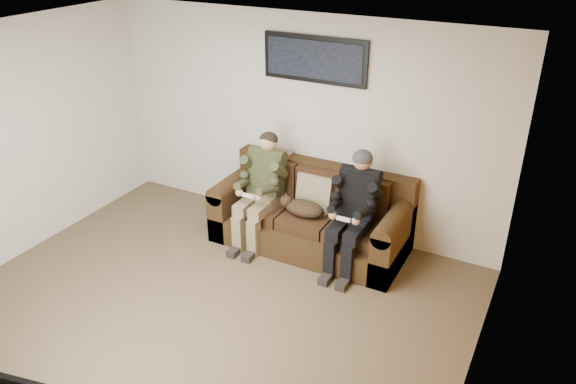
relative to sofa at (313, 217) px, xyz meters
The scene contains 12 objects.
floor 1.90m from the sofa, 102.01° to the right, with size 5.00×5.00×0.00m, color brown.
ceiling 2.93m from the sofa, 102.01° to the right, with size 5.00×5.00×0.00m, color silver.
wall_back 1.11m from the sofa, 132.85° to the left, with size 5.00×5.00×0.00m, color beige.
wall_right 2.95m from the sofa, 40.93° to the right, with size 4.50×4.50×0.00m, color beige.
accent_wall_right 2.94m from the sofa, 41.07° to the right, with size 4.50×4.50×0.00m, color #B66812.
sofa is the anchor object (origin of this frame).
throw_pillow 0.31m from the sofa, 90.00° to the left, with size 0.43×0.12×0.41m, color #8C795B.
throw_blanket 0.93m from the sofa, 157.50° to the left, with size 0.46×0.22×0.08m, color gray.
person_left 0.72m from the sofa, 161.98° to the right, with size 0.51×0.87×1.30m.
person_right 0.72m from the sofa, 17.98° to the right, with size 0.51×0.86×1.31m.
cat 0.28m from the sofa, 101.30° to the right, with size 0.66×0.26×0.24m.
framed_poster 1.81m from the sofa, 117.40° to the left, with size 1.25×0.05×0.52m.
Camera 1 is at (2.82, -3.43, 3.56)m, focal length 35.00 mm.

